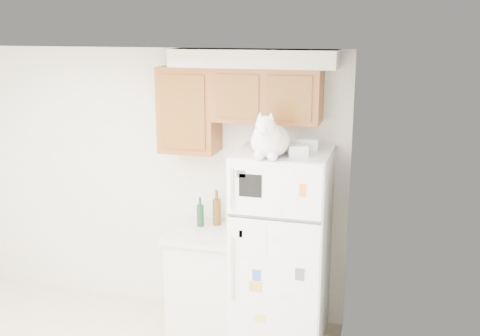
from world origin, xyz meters
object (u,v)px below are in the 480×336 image
at_px(refrigerator, 282,249).
at_px(bottle_amber, 217,208).
at_px(cat, 270,139).
at_px(base_counter, 208,278).
at_px(storage_box_front, 298,151).
at_px(bottle_green, 200,212).
at_px(storage_box_back, 307,145).

bearing_deg(refrigerator, bottle_amber, 158.96).
relative_size(refrigerator, cat, 3.16).
bearing_deg(bottle_amber, base_counter, -101.63).
relative_size(refrigerator, storage_box_front, 11.33).
relative_size(storage_box_front, bottle_amber, 0.45).
height_order(base_counter, bottle_green, bottle_green).
distance_m(storage_box_back, bottle_amber, 1.08).
relative_size(storage_box_back, bottle_amber, 0.54).
xyz_separation_m(cat, storage_box_back, (0.24, 0.32, -0.09)).
xyz_separation_m(base_counter, storage_box_front, (0.83, -0.23, 1.28)).
height_order(base_counter, storage_box_front, storage_box_front).
distance_m(base_counter, storage_box_back, 1.55).
height_order(base_counter, storage_box_back, storage_box_back).
bearing_deg(bottle_amber, refrigerator, -21.04).
xyz_separation_m(base_counter, bottle_amber, (0.04, 0.18, 0.62)).
relative_size(cat, bottle_amber, 1.63).
relative_size(cat, bottle_green, 1.98).
distance_m(refrigerator, cat, 1.02).
xyz_separation_m(storage_box_front, bottle_amber, (-0.80, 0.41, -0.66)).
height_order(cat, bottle_green, cat).
bearing_deg(base_counter, storage_box_back, 0.02).
bearing_deg(bottle_green, refrigerator, -12.89).
height_order(storage_box_front, bottle_amber, storage_box_front).
height_order(base_counter, bottle_amber, bottle_amber).
bearing_deg(bottle_amber, bottle_green, -152.07).
bearing_deg(storage_box_front, base_counter, 146.06).
bearing_deg(cat, base_counter, 153.29).
relative_size(cat, storage_box_back, 2.99).
bearing_deg(storage_box_back, storage_box_front, -101.44).
relative_size(refrigerator, bottle_amber, 5.14).
xyz_separation_m(refrigerator, cat, (-0.06, -0.24, 0.99)).
xyz_separation_m(storage_box_back, bottle_amber, (-0.83, 0.18, -0.66)).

